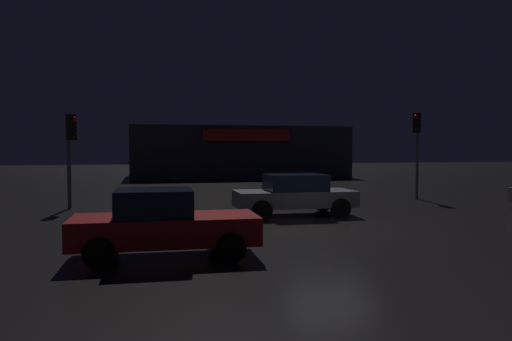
{
  "coord_description": "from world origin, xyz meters",
  "views": [
    {
      "loc": [
        -5.38,
        -13.82,
        2.38
      ],
      "look_at": [
        -0.57,
        7.34,
        1.4
      ],
      "focal_mm": 35.01,
      "sensor_mm": 36.0,
      "label": 1
    }
  ],
  "objects_px": {
    "store_building": "(236,152)",
    "car_crossing": "(295,194)",
    "traffic_signal_main": "(71,142)",
    "car_far": "(163,224)",
    "traffic_signal_opposite": "(417,136)"
  },
  "relations": [
    {
      "from": "store_building",
      "to": "car_crossing",
      "type": "bearing_deg",
      "value": -95.79
    },
    {
      "from": "traffic_signal_main",
      "to": "car_crossing",
      "type": "xyz_separation_m",
      "value": [
        7.92,
        -3.91,
        -1.86
      ]
    },
    {
      "from": "store_building",
      "to": "car_far",
      "type": "bearing_deg",
      "value": -103.42
    },
    {
      "from": "traffic_signal_opposite",
      "to": "car_crossing",
      "type": "xyz_separation_m",
      "value": [
        -7.2,
        -4.18,
        -2.17
      ]
    },
    {
      "from": "car_far",
      "to": "traffic_signal_main",
      "type": "bearing_deg",
      "value": 108.05
    },
    {
      "from": "traffic_signal_opposite",
      "to": "car_far",
      "type": "height_order",
      "value": "traffic_signal_opposite"
    },
    {
      "from": "traffic_signal_main",
      "to": "car_far",
      "type": "relative_size",
      "value": 0.92
    },
    {
      "from": "store_building",
      "to": "car_far",
      "type": "xyz_separation_m",
      "value": [
        -7.28,
        -30.53,
        -1.32
      ]
    },
    {
      "from": "traffic_signal_opposite",
      "to": "car_far",
      "type": "bearing_deg",
      "value": -140.32
    },
    {
      "from": "car_far",
      "to": "car_crossing",
      "type": "relative_size",
      "value": 0.97
    },
    {
      "from": "traffic_signal_main",
      "to": "traffic_signal_opposite",
      "type": "xyz_separation_m",
      "value": [
        15.12,
        0.27,
        0.31
      ]
    },
    {
      "from": "traffic_signal_main",
      "to": "traffic_signal_opposite",
      "type": "height_order",
      "value": "traffic_signal_opposite"
    },
    {
      "from": "traffic_signal_main",
      "to": "store_building",
      "type": "bearing_deg",
      "value": 63.45
    },
    {
      "from": "car_far",
      "to": "car_crossing",
      "type": "distance_m",
      "value": 7.47
    },
    {
      "from": "store_building",
      "to": "traffic_signal_opposite",
      "type": "bearing_deg",
      "value": -77.18
    }
  ]
}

